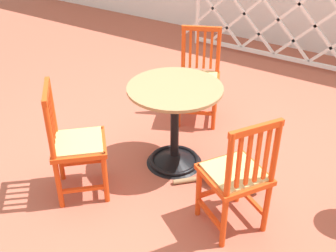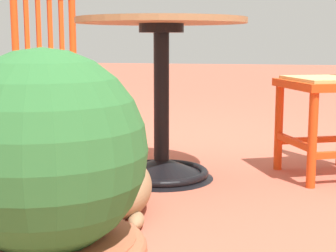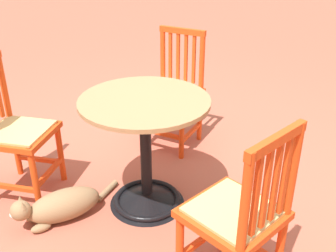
{
  "view_description": "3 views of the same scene",
  "coord_description": "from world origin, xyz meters",
  "px_view_note": "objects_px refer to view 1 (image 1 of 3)",
  "views": [
    {
      "loc": [
        1.59,
        -2.41,
        2.2
      ],
      "look_at": [
        -0.0,
        0.08,
        0.37
      ],
      "focal_mm": 45.31,
      "sensor_mm": 36.0,
      "label": 1
    },
    {
      "loc": [
        2.35,
        0.63,
        0.63
      ],
      "look_at": [
        -0.07,
        0.13,
        0.23
      ],
      "focal_mm": 56.29,
      "sensor_mm": 36.0,
      "label": 2
    },
    {
      "loc": [
        0.6,
        2.15,
        1.63
      ],
      "look_at": [
        -0.13,
        0.06,
        0.5
      ],
      "focal_mm": 42.94,
      "sensor_mm": 36.0,
      "label": 3
    }
  ],
  "objects_px": {
    "orange_chair_near_fence": "(199,79)",
    "orange_chair_at_corner": "(237,177)",
    "orange_chair_by_planter": "(75,144)",
    "cafe_table": "(175,135)",
    "tabby_cat": "(232,176)"
  },
  "relations": [
    {
      "from": "cafe_table",
      "to": "orange_chair_at_corner",
      "type": "distance_m",
      "value": 0.86
    },
    {
      "from": "orange_chair_near_fence",
      "to": "orange_chair_at_corner",
      "type": "relative_size",
      "value": 1.0
    },
    {
      "from": "orange_chair_near_fence",
      "to": "orange_chair_at_corner",
      "type": "distance_m",
      "value": 1.52
    },
    {
      "from": "orange_chair_near_fence",
      "to": "orange_chair_by_planter",
      "type": "xyz_separation_m",
      "value": [
        -0.22,
        -1.49,
        0.0
      ]
    },
    {
      "from": "cafe_table",
      "to": "tabby_cat",
      "type": "bearing_deg",
      "value": -2.04
    },
    {
      "from": "cafe_table",
      "to": "orange_chair_at_corner",
      "type": "height_order",
      "value": "orange_chair_at_corner"
    },
    {
      "from": "orange_chair_near_fence",
      "to": "tabby_cat",
      "type": "distance_m",
      "value": 1.15
    },
    {
      "from": "orange_chair_near_fence",
      "to": "cafe_table",
      "type": "bearing_deg",
      "value": -74.95
    },
    {
      "from": "cafe_table",
      "to": "orange_chair_by_planter",
      "type": "xyz_separation_m",
      "value": [
        -0.43,
        -0.71,
        0.15
      ]
    },
    {
      "from": "orange_chair_near_fence",
      "to": "orange_chair_at_corner",
      "type": "bearing_deg",
      "value": -51.29
    },
    {
      "from": "cafe_table",
      "to": "orange_chair_by_planter",
      "type": "distance_m",
      "value": 0.84
    },
    {
      "from": "orange_chair_near_fence",
      "to": "tabby_cat",
      "type": "bearing_deg",
      "value": -46.34
    },
    {
      "from": "cafe_table",
      "to": "orange_chair_by_planter",
      "type": "relative_size",
      "value": 0.83
    },
    {
      "from": "cafe_table",
      "to": "tabby_cat",
      "type": "xyz_separation_m",
      "value": [
        0.55,
        -0.02,
        -0.19
      ]
    },
    {
      "from": "orange_chair_at_corner",
      "to": "tabby_cat",
      "type": "height_order",
      "value": "orange_chair_at_corner"
    }
  ]
}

